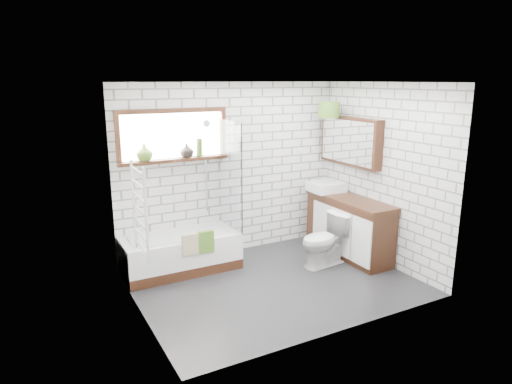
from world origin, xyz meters
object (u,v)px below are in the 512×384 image
basin (326,187)px  pendant (329,110)px  toilet (325,240)px  bathtub (181,253)px  vanity (349,226)px

basin → pendant: (-0.01, -0.01, 1.16)m
basin → toilet: size_ratio=0.67×
bathtub → pendant: (2.30, -0.13, 1.85)m
vanity → toilet: 0.57m
pendant → vanity: bearing=-81.5°
pendant → basin: bearing=50.6°
basin → pendant: 1.16m
toilet → pendant: pendant is taller
vanity → toilet: size_ratio=2.06×
bathtub → vanity: 2.46m
vanity → pendant: bearing=98.5°
basin → toilet: (-0.48, -0.66, -0.57)m
bathtub → toilet: bearing=-22.8°
pendant → bathtub: bearing=176.9°
vanity → basin: (-0.06, 0.50, 0.50)m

